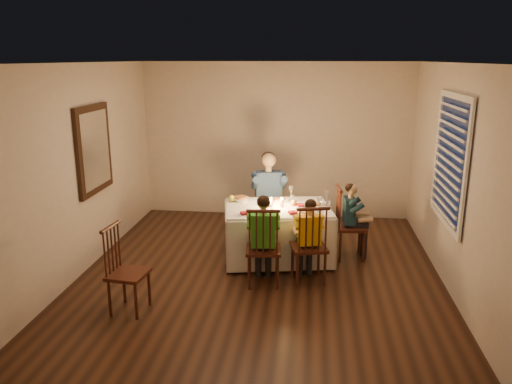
# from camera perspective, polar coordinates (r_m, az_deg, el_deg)

# --- Properties ---
(ground) EXTENTS (5.00, 5.00, 0.00)m
(ground) POSITION_cam_1_polar(r_m,az_deg,el_deg) (6.44, 0.49, -9.26)
(ground) COLOR black
(ground) RESTS_ON ground
(wall_left) EXTENTS (0.02, 5.00, 2.60)m
(wall_left) POSITION_cam_1_polar(r_m,az_deg,el_deg) (6.64, -19.20, 2.47)
(wall_left) COLOR #BCAFA0
(wall_left) RESTS_ON ground
(wall_right) EXTENTS (0.02, 5.00, 2.60)m
(wall_right) POSITION_cam_1_polar(r_m,az_deg,el_deg) (6.20, 21.66, 1.40)
(wall_right) COLOR #BCAFA0
(wall_right) RESTS_ON ground
(wall_back) EXTENTS (4.50, 0.02, 2.60)m
(wall_back) POSITION_cam_1_polar(r_m,az_deg,el_deg) (8.46, 2.32, 5.87)
(wall_back) COLOR #BCAFA0
(wall_back) RESTS_ON ground
(ceiling) EXTENTS (5.00, 5.00, 0.00)m
(ceiling) POSITION_cam_1_polar(r_m,az_deg,el_deg) (5.86, 0.55, 14.56)
(ceiling) COLOR white
(ceiling) RESTS_ON wall_back
(dining_table) EXTENTS (1.57, 1.26, 0.70)m
(dining_table) POSITION_cam_1_polar(r_m,az_deg,el_deg) (6.71, 2.49, -3.43)
(dining_table) COLOR silver
(dining_table) RESTS_ON ground
(chair_adult) EXTENTS (0.48, 0.47, 1.00)m
(chair_adult) POSITION_cam_1_polar(r_m,az_deg,el_deg) (7.64, 1.41, -5.25)
(chair_adult) COLOR #34110E
(chair_adult) RESTS_ON ground
(chair_near_left) EXTENTS (0.45, 0.43, 1.00)m
(chair_near_left) POSITION_cam_1_polar(r_m,az_deg,el_deg) (6.16, 0.82, -10.42)
(chair_near_left) COLOR #34110E
(chair_near_left) RESTS_ON ground
(chair_near_right) EXTENTS (0.49, 0.48, 1.00)m
(chair_near_right) POSITION_cam_1_polar(r_m,az_deg,el_deg) (6.26, 5.93, -10.06)
(chair_near_right) COLOR #34110E
(chair_near_right) RESTS_ON ground
(chair_end) EXTENTS (0.43, 0.44, 1.00)m
(chair_end) POSITION_cam_1_polar(r_m,az_deg,el_deg) (7.04, 10.59, -7.32)
(chair_end) COLOR #34110E
(chair_end) RESTS_ON ground
(chair_extra) EXTENTS (0.42, 0.44, 0.97)m
(chair_extra) POSITION_cam_1_polar(r_m,az_deg,el_deg) (5.74, -14.10, -12.96)
(chair_extra) COLOR #34110E
(chair_extra) RESTS_ON ground
(adult) EXTENTS (0.58, 0.55, 1.32)m
(adult) POSITION_cam_1_polar(r_m,az_deg,el_deg) (7.64, 1.41, -5.25)
(adult) COLOR navy
(adult) RESTS_ON ground
(child_green) EXTENTS (0.42, 0.39, 1.12)m
(child_green) POSITION_cam_1_polar(r_m,az_deg,el_deg) (6.16, 0.82, -10.42)
(child_green) COLOR green
(child_green) RESTS_ON ground
(child_yellow) EXTENTS (0.41, 0.39, 1.05)m
(child_yellow) POSITION_cam_1_polar(r_m,az_deg,el_deg) (6.26, 5.93, -10.06)
(child_yellow) COLOR yellow
(child_yellow) RESTS_ON ground
(child_teal) EXTENTS (0.34, 0.37, 1.05)m
(child_teal) POSITION_cam_1_polar(r_m,az_deg,el_deg) (7.04, 10.59, -7.32)
(child_teal) COLOR #1A3843
(child_teal) RESTS_ON ground
(setting_adult) EXTENTS (0.30, 0.30, 0.02)m
(setting_adult) POSITION_cam_1_polar(r_m,az_deg,el_deg) (6.92, 2.66, -0.95)
(setting_adult) COLOR white
(setting_adult) RESTS_ON dining_table
(setting_green) EXTENTS (0.30, 0.30, 0.02)m
(setting_green) POSITION_cam_1_polar(r_m,az_deg,el_deg) (6.34, 0.31, -2.44)
(setting_green) COLOR white
(setting_green) RESTS_ON dining_table
(setting_yellow) EXTENTS (0.30, 0.30, 0.02)m
(setting_yellow) POSITION_cam_1_polar(r_m,az_deg,el_deg) (6.40, 5.80, -2.36)
(setting_yellow) COLOR white
(setting_yellow) RESTS_ON dining_table
(setting_teal) EXTENTS (0.30, 0.30, 0.02)m
(setting_teal) POSITION_cam_1_polar(r_m,az_deg,el_deg) (6.73, 6.69, -1.50)
(setting_teal) COLOR white
(setting_teal) RESTS_ON dining_table
(candle_left) EXTENTS (0.06, 0.06, 0.10)m
(candle_left) POSITION_cam_1_polar(r_m,az_deg,el_deg) (6.63, 1.73, -1.31)
(candle_left) COLOR white
(candle_left) RESTS_ON dining_table
(candle_right) EXTENTS (0.06, 0.06, 0.10)m
(candle_right) POSITION_cam_1_polar(r_m,az_deg,el_deg) (6.64, 2.95, -1.28)
(candle_right) COLOR white
(candle_right) RESTS_ON dining_table
(squash) EXTENTS (0.09, 0.09, 0.09)m
(squash) POSITION_cam_1_polar(r_m,az_deg,el_deg) (6.88, -2.82, -0.74)
(squash) COLOR #FBF842
(squash) RESTS_ON dining_table
(orange_fruit) EXTENTS (0.08, 0.08, 0.08)m
(orange_fruit) POSITION_cam_1_polar(r_m,az_deg,el_deg) (6.71, 4.33, -1.22)
(orange_fruit) COLOR orange
(orange_fruit) RESTS_ON dining_table
(serving_bowl) EXTENTS (0.24, 0.24, 0.05)m
(serving_bowl) POSITION_cam_1_polar(r_m,az_deg,el_deg) (6.90, -1.77, -0.86)
(serving_bowl) COLOR white
(serving_bowl) RESTS_ON dining_table
(wall_mirror) EXTENTS (0.06, 0.95, 1.15)m
(wall_mirror) POSITION_cam_1_polar(r_m,az_deg,el_deg) (6.85, -18.03, 4.65)
(wall_mirror) COLOR black
(wall_mirror) RESTS_ON wall_left
(window_blinds) EXTENTS (0.07, 1.34, 1.54)m
(window_blinds) POSITION_cam_1_polar(r_m,az_deg,el_deg) (6.25, 21.22, 3.42)
(window_blinds) COLOR #0C1632
(window_blinds) RESTS_ON wall_right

